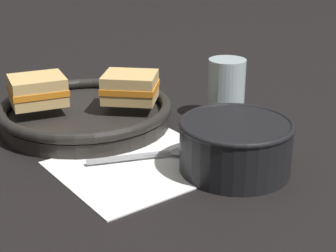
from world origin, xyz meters
TOP-DOWN VIEW (x-y plane):
  - ground_plane at (0.00, 0.00)m, footprint 4.00×4.00m
  - napkin at (-0.03, -0.03)m, footprint 0.26×0.24m
  - soup_bowl at (0.08, -0.09)m, footprint 0.16×0.16m
  - spoon at (0.02, -0.02)m, footprint 0.18×0.05m
  - skillet at (-0.06, 0.16)m, footprint 0.29×0.29m
  - sandwich_near_left at (-0.13, 0.18)m, footprint 0.09×0.08m
  - sandwich_near_right at (0.01, 0.13)m, footprint 0.12×0.11m
  - drinking_glass at (0.17, 0.09)m, footprint 0.06×0.06m

SIDE VIEW (x-z plane):
  - ground_plane at x=0.00m, z-range 0.00..0.00m
  - napkin at x=-0.03m, z-range 0.00..0.00m
  - spoon at x=0.02m, z-range 0.00..0.01m
  - skillet at x=-0.06m, z-range 0.00..0.04m
  - soup_bowl at x=0.08m, z-range 0.00..0.08m
  - drinking_glass at x=0.17m, z-range 0.00..0.11m
  - sandwich_near_left at x=-0.13m, z-range 0.04..0.09m
  - sandwich_near_right at x=0.01m, z-range 0.04..0.09m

